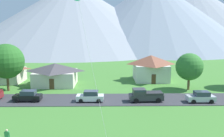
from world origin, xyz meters
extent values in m
cube|color=#38383D|center=(0.00, 29.24, 0.04)|extent=(160.00, 6.99, 0.08)
cone|color=gray|center=(25.00, 132.72, 18.91)|extent=(108.58, 108.58, 37.82)
cone|color=#8E939E|center=(51.51, 151.40, 19.40)|extent=(116.43, 116.43, 38.80)
cone|color=#8E939E|center=(-19.37, 133.23, 18.19)|extent=(121.62, 121.62, 36.37)
cube|color=beige|center=(-10.64, 39.97, 1.43)|extent=(7.96, 7.14, 2.86)
pyramid|color=#474247|center=(-10.64, 39.97, 3.65)|extent=(8.59, 7.72, 1.57)
cube|color=brown|center=(-10.64, 36.37, 1.00)|extent=(0.90, 0.06, 2.00)
cube|color=silver|center=(9.26, 44.38, 1.79)|extent=(7.09, 7.43, 3.57)
pyramid|color=brown|center=(9.26, 44.38, 4.56)|extent=(7.66, 8.02, 1.97)
cube|color=brown|center=(9.26, 40.64, 1.00)|extent=(0.90, 0.06, 2.00)
cube|color=beige|center=(-22.41, 42.98, 1.42)|extent=(8.18, 6.37, 2.85)
pyramid|color=brown|center=(-22.41, 42.98, 3.63)|extent=(8.83, 6.88, 1.57)
cylinder|color=brown|center=(-18.37, 35.45, 1.55)|extent=(0.44, 0.44, 3.10)
sphere|color=#286623|center=(-18.37, 35.45, 5.45)|extent=(6.29, 6.29, 6.29)
cylinder|color=brown|center=(14.88, 35.76, 1.22)|extent=(0.44, 0.44, 2.43)
sphere|color=#33752D|center=(14.88, 35.76, 4.32)|extent=(5.02, 5.02, 5.02)
cube|color=#B7BCC1|center=(14.11, 27.50, 0.68)|extent=(4.21, 1.82, 0.80)
cube|color=#2D3847|center=(14.26, 27.50, 1.42)|extent=(2.21, 1.59, 0.68)
cylinder|color=black|center=(12.76, 26.57, 0.40)|extent=(0.64, 0.24, 0.64)
cylinder|color=black|center=(12.76, 28.41, 0.40)|extent=(0.64, 0.24, 0.64)
cylinder|color=black|center=(15.46, 26.59, 0.40)|extent=(0.64, 0.24, 0.64)
cylinder|color=black|center=(15.46, 28.43, 0.40)|extent=(0.64, 0.24, 0.64)
cube|color=white|center=(-2.89, 28.16, 0.68)|extent=(4.23, 1.86, 0.80)
cube|color=#2D3847|center=(-2.74, 28.16, 1.42)|extent=(2.22, 1.62, 0.68)
cylinder|color=black|center=(-4.26, 27.26, 0.40)|extent=(0.64, 0.25, 0.64)
cylinder|color=black|center=(-4.23, 29.10, 0.40)|extent=(0.64, 0.25, 0.64)
cylinder|color=black|center=(-1.56, 27.22, 0.40)|extent=(0.64, 0.25, 0.64)
cylinder|color=black|center=(-1.53, 29.06, 0.40)|extent=(0.64, 0.25, 0.64)
cube|color=black|center=(-12.66, 28.50, 0.68)|extent=(4.20, 1.81, 0.80)
cube|color=#2D3847|center=(-12.51, 28.50, 1.42)|extent=(2.20, 1.59, 0.68)
cylinder|color=black|center=(-14.02, 27.59, 0.40)|extent=(0.64, 0.24, 0.64)
cylinder|color=black|center=(-14.01, 29.43, 0.40)|extent=(0.64, 0.24, 0.64)
cylinder|color=black|center=(-11.32, 27.58, 0.40)|extent=(0.64, 0.24, 0.64)
cylinder|color=black|center=(-11.31, 29.42, 0.40)|extent=(0.64, 0.24, 0.64)
cube|color=#333338|center=(5.80, 28.09, 0.75)|extent=(5.29, 2.23, 0.84)
cube|color=#333338|center=(4.70, 28.04, 1.62)|extent=(1.98, 1.92, 0.90)
cube|color=#2D3847|center=(4.70, 28.04, 1.89)|extent=(1.70, 1.95, 0.28)
cube|color=#28282C|center=(6.95, 28.14, 1.35)|extent=(2.79, 2.08, 0.36)
cylinder|color=black|center=(4.15, 27.00, 0.46)|extent=(0.77, 0.31, 0.76)
cylinder|color=black|center=(4.05, 29.03, 0.46)|extent=(0.77, 0.31, 0.76)
cylinder|color=black|center=(7.54, 27.15, 0.46)|extent=(0.77, 0.31, 0.76)
cylinder|color=black|center=(7.45, 29.19, 0.46)|extent=(0.77, 0.31, 0.76)
cylinder|color=silver|center=(-1.53, 11.61, 8.21)|extent=(2.80, 2.45, 13.33)
cube|color=#388E51|center=(-9.92, 13.51, 1.17)|extent=(0.36, 0.22, 0.58)
sphere|color=beige|center=(-9.92, 13.51, 1.57)|extent=(0.21, 0.21, 0.21)
cylinder|color=#388E51|center=(-10.14, 13.51, 1.12)|extent=(0.12, 0.18, 0.59)
cylinder|color=#388E51|center=(-9.70, 13.51, 1.12)|extent=(0.12, 0.18, 0.59)
camera|label=1|loc=(-0.15, -9.59, 11.29)|focal=40.25mm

